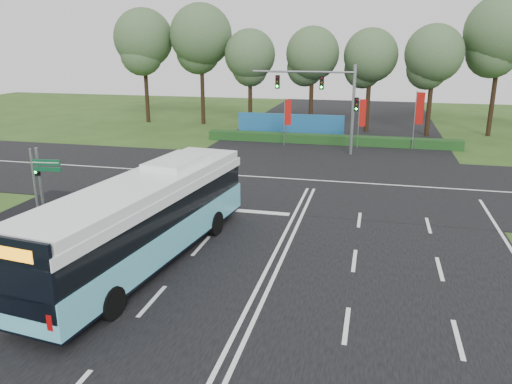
{
  "coord_description": "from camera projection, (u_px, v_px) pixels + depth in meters",
  "views": [
    {
      "loc": [
        3.76,
        -19.08,
        8.55
      ],
      "look_at": [
        -1.31,
        2.0,
        2.06
      ],
      "focal_mm": 35.0,
      "sensor_mm": 36.0,
      "label": 1
    }
  ],
  "objects": [
    {
      "name": "hedge",
      "position": [
        330.0,
        140.0,
        43.77
      ],
      "size": [
        22.0,
        1.2,
        0.8
      ],
      "primitive_type": "cube",
      "color": "#193D16",
      "rests_on": "ground"
    },
    {
      "name": "blue_hoarding",
      "position": [
        290.0,
        126.0,
        46.8
      ],
      "size": [
        10.0,
        0.3,
        2.2
      ],
      "primitive_type": "cube",
      "color": "#1A578E",
      "rests_on": "ground"
    },
    {
      "name": "banner_flag_right",
      "position": [
        418.0,
        112.0,
        40.59
      ],
      "size": [
        0.68,
        0.29,
        4.86
      ],
      "rotation": [
        0.0,
        0.0,
        -0.35
      ],
      "color": "gray",
      "rests_on": "ground"
    },
    {
      "name": "banner_flag_mid",
      "position": [
        362.0,
        116.0,
        41.37
      ],
      "size": [
        0.58,
        0.28,
        4.2
      ],
      "rotation": [
        0.0,
        0.0,
        0.4
      ],
      "color": "gray",
      "rests_on": "ground"
    },
    {
      "name": "road_cross",
      "position": [
        312.0,
        180.0,
        32.24
      ],
      "size": [
        120.0,
        14.0,
        0.05
      ],
      "primitive_type": "cube",
      "color": "black",
      "rests_on": "ground"
    },
    {
      "name": "city_bus",
      "position": [
        146.0,
        219.0,
        19.7
      ],
      "size": [
        4.3,
        13.32,
        3.76
      ],
      "rotation": [
        0.0,
        0.0,
        -0.12
      ],
      "color": "#59BBD0",
      "rests_on": "ground"
    },
    {
      "name": "eucalyptus_row",
      "position": [
        330.0,
        44.0,
        48.92
      ],
      "size": [
        48.51,
        8.06,
        12.88
      ],
      "color": "black",
      "rests_on": "ground"
    },
    {
      "name": "road_main",
      "position": [
        275.0,
        253.0,
        21.06
      ],
      "size": [
        20.0,
        120.0,
        0.04
      ],
      "primitive_type": "cube",
      "color": "black",
      "rests_on": "ground"
    },
    {
      "name": "traffic_light_gantry",
      "position": [
        330.0,
        95.0,
        38.78
      ],
      "size": [
        8.41,
        0.28,
        7.0
      ],
      "color": "gray",
      "rests_on": "ground"
    },
    {
      "name": "pedestrian_signal",
      "position": [
        40.0,
        181.0,
        24.68
      ],
      "size": [
        0.32,
        0.43,
        3.67
      ],
      "rotation": [
        0.0,
        0.0,
        -0.14
      ],
      "color": "gray",
      "rests_on": "ground"
    },
    {
      "name": "street_sign",
      "position": [
        40.0,
        177.0,
        23.88
      ],
      "size": [
        1.47,
        0.27,
        3.78
      ],
      "rotation": [
        0.0,
        0.0,
        0.13
      ],
      "color": "gray",
      "rests_on": "ground"
    },
    {
      "name": "banner_flag_left",
      "position": [
        287.0,
        115.0,
        42.48
      ],
      "size": [
        0.6,
        0.14,
        4.06
      ],
      "rotation": [
        0.0,
        0.0,
        0.16
      ],
      "color": "gray",
      "rests_on": "ground"
    },
    {
      "name": "kerb_strip",
      "position": [
        20.0,
        258.0,
        20.52
      ],
      "size": [
        0.25,
        18.0,
        0.12
      ],
      "primitive_type": "cube",
      "color": "gray",
      "rests_on": "ground"
    },
    {
      "name": "ground",
      "position": [
        275.0,
        254.0,
        21.07
      ],
      "size": [
        120.0,
        120.0,
        0.0
      ],
      "primitive_type": "plane",
      "color": "#2B4717",
      "rests_on": "ground"
    }
  ]
}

